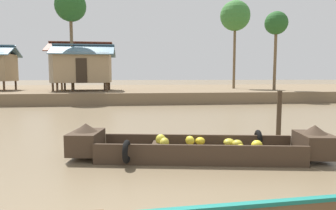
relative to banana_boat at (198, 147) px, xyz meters
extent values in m
plane|color=#726047|center=(-0.55, 5.34, -0.28)|extent=(300.00, 300.00, 0.00)
cube|color=#756047|center=(-0.55, 23.52, 0.14)|extent=(160.00, 20.00, 0.84)
cube|color=#3D2D21|center=(-0.01, 0.00, -0.22)|extent=(4.92, 2.06, 0.12)
cube|color=#3D2D21|center=(0.09, 0.57, 0.02)|extent=(4.71, 0.92, 0.35)
cube|color=#3D2D21|center=(-0.11, -0.58, 0.02)|extent=(4.71, 0.92, 0.35)
cube|color=#3D2D21|center=(2.68, -0.48, 0.10)|extent=(0.86, 1.16, 0.52)
cone|color=#3D2D21|center=(2.68, -0.48, 0.46)|extent=(0.65, 0.65, 0.20)
cube|color=#3D2D21|center=(-2.70, 0.48, 0.10)|extent=(0.86, 1.16, 0.52)
cone|color=#3D2D21|center=(-2.70, 0.48, 0.46)|extent=(0.65, 0.65, 0.20)
cube|color=#3D2D21|center=(-1.01, 0.18, 0.04)|extent=(0.39, 1.14, 0.05)
torus|color=black|center=(1.69, 0.41, 0.05)|extent=(0.21, 0.53, 0.52)
torus|color=black|center=(-1.71, -0.41, 0.05)|extent=(0.21, 0.53, 0.52)
ellipsoid|color=yellow|center=(0.87, -0.48, 0.05)|extent=(0.31, 0.29, 0.21)
ellipsoid|color=yellow|center=(1.31, -0.37, 0.10)|extent=(0.37, 0.36, 0.24)
ellipsoid|color=yellow|center=(0.12, 0.32, 0.08)|extent=(0.32, 0.32, 0.20)
ellipsoid|color=yellow|center=(-0.87, 0.38, 0.13)|extent=(0.27, 0.26, 0.28)
ellipsoid|color=gold|center=(-0.82, 0.03, 0.13)|extent=(0.30, 0.35, 0.25)
ellipsoid|color=gold|center=(0.97, -0.03, 0.06)|extent=(0.35, 0.35, 0.19)
ellipsoid|color=gold|center=(0.82, 0.17, 0.07)|extent=(0.40, 0.41, 0.18)
ellipsoid|color=yellow|center=(-0.15, 0.25, 0.12)|extent=(0.29, 0.32, 0.23)
cube|color=#196B60|center=(0.39, -3.68, 0.21)|extent=(4.61, 0.33, 0.05)
cylinder|color=#4C3826|center=(-11.37, 17.99, 0.94)|extent=(0.16, 0.16, 0.75)
cylinder|color=#4C3826|center=(-11.37, 20.45, 0.94)|extent=(0.16, 0.16, 0.75)
cylinder|color=#4C3826|center=(-7.43, 16.87, 0.88)|extent=(0.16, 0.16, 0.64)
cylinder|color=#4C3826|center=(-3.53, 16.87, 0.88)|extent=(0.16, 0.16, 0.64)
cylinder|color=#4C3826|center=(-7.43, 19.98, 0.88)|extent=(0.16, 0.16, 0.64)
cylinder|color=#4C3826|center=(-3.53, 19.98, 0.88)|extent=(0.16, 0.16, 0.64)
cube|color=#B2A893|center=(-5.48, 18.43, 2.48)|extent=(4.29, 3.51, 2.56)
cube|color=#2D2319|center=(-5.48, 16.65, 2.09)|extent=(0.80, 0.04, 1.80)
cube|color=brown|center=(-5.48, 17.55, 4.03)|extent=(4.99, 2.25, 0.94)
cube|color=brown|center=(-5.48, 19.30, 4.03)|extent=(4.99, 2.25, 0.94)
cylinder|color=#4C3826|center=(-6.91, 16.04, 0.89)|extent=(0.16, 0.16, 0.67)
cylinder|color=#4C3826|center=(-3.30, 16.04, 0.89)|extent=(0.16, 0.16, 0.67)
cylinder|color=#4C3826|center=(-6.91, 18.70, 0.89)|extent=(0.16, 0.16, 0.67)
cylinder|color=#4C3826|center=(-3.30, 18.70, 0.89)|extent=(0.16, 0.16, 0.67)
cube|color=#9E8460|center=(-5.11, 17.37, 2.35)|extent=(4.01, 3.05, 2.25)
cube|color=#2D2319|center=(-5.11, 15.82, 2.13)|extent=(0.80, 0.04, 1.80)
cube|color=slate|center=(-5.11, 16.61, 3.74)|extent=(4.71, 2.02, 0.92)
cube|color=slate|center=(-5.11, 18.14, 3.74)|extent=(4.71, 2.02, 0.92)
cylinder|color=brown|center=(8.13, 20.26, 3.71)|extent=(0.24, 0.24, 6.31)
sphere|color=#387533|center=(8.13, 20.26, 7.27)|extent=(2.75, 2.75, 2.75)
cylinder|color=brown|center=(10.28, 16.55, 3.09)|extent=(0.24, 0.24, 5.06)
sphere|color=#235623|center=(10.28, 16.55, 6.02)|extent=(1.86, 1.86, 1.86)
cylinder|color=brown|center=(-6.01, 17.29, 3.61)|extent=(0.24, 0.24, 6.11)
sphere|color=#235623|center=(-6.01, 17.29, 7.07)|extent=(2.37, 2.37, 2.37)
cylinder|color=#423323|center=(2.77, 1.39, 0.50)|extent=(0.14, 0.14, 1.56)
camera|label=1|loc=(-1.63, -6.91, 1.70)|focal=32.00mm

